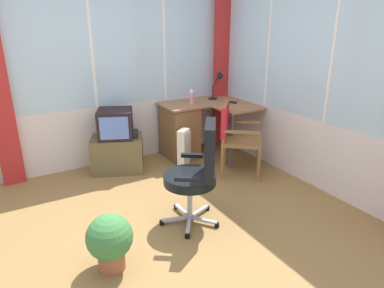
# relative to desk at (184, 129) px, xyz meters

# --- Properties ---
(ground) EXTENTS (4.96, 4.91, 0.06)m
(ground) POSITION_rel_desk_xyz_m (-1.10, -1.63, -0.44)
(ground) COLOR olive
(north_window_panel) EXTENTS (3.96, 0.07, 2.59)m
(north_window_panel) POSITION_rel_desk_xyz_m (-1.10, 0.36, 0.88)
(north_window_panel) COLOR silver
(north_window_panel) RESTS_ON ground
(east_window_panel) EXTENTS (0.07, 3.91, 2.59)m
(east_window_panel) POSITION_rel_desk_xyz_m (0.91, -1.63, 0.88)
(east_window_panel) COLOR silver
(east_window_panel) RESTS_ON ground
(curtain_corner) EXTENTS (0.24, 0.08, 2.49)m
(curtain_corner) POSITION_rel_desk_xyz_m (0.78, 0.23, 0.83)
(curtain_corner) COLOR red
(curtain_corner) RESTS_ON ground
(desk) EXTENTS (1.15, 1.03, 0.77)m
(desk) POSITION_rel_desk_xyz_m (0.00, 0.00, 0.00)
(desk) COLOR #986844
(desk) RESTS_ON ground
(desk_lamp) EXTENTS (0.23, 0.20, 0.41)m
(desk_lamp) POSITION_rel_desk_xyz_m (0.61, 0.03, 0.62)
(desk_lamp) COLOR black
(desk_lamp) RESTS_ON desk
(tv_remote) EXTENTS (0.10, 0.16, 0.02)m
(tv_remote) POSITION_rel_desk_xyz_m (0.63, -0.25, 0.36)
(tv_remote) COLOR black
(tv_remote) RESTS_ON desk
(spray_bottle) EXTENTS (0.06, 0.06, 0.22)m
(spray_bottle) POSITION_rel_desk_xyz_m (0.12, -0.01, 0.46)
(spray_bottle) COLOR pink
(spray_bottle) RESTS_ON desk
(wooden_armchair) EXTENTS (0.68, 0.68, 0.91)m
(wooden_armchair) POSITION_rel_desk_xyz_m (0.26, -0.79, 0.16)
(wooden_armchair) COLOR olive
(wooden_armchair) RESTS_ON ground
(office_chair) EXTENTS (0.60, 0.61, 1.01)m
(office_chair) POSITION_rel_desk_xyz_m (-0.71, -1.57, 0.16)
(office_chair) COLOR #B7B7BF
(office_chair) RESTS_ON ground
(tv_on_stand) EXTENTS (0.76, 0.65, 0.81)m
(tv_on_stand) POSITION_rel_desk_xyz_m (-0.97, 0.01, -0.05)
(tv_on_stand) COLOR brown
(tv_on_stand) RESTS_ON ground
(space_heater) EXTENTS (0.29, 0.27, 0.56)m
(space_heater) POSITION_rel_desk_xyz_m (-0.22, -0.42, -0.13)
(space_heater) COLOR silver
(space_heater) RESTS_ON ground
(potted_plant) EXTENTS (0.37, 0.37, 0.48)m
(potted_plant) POSITION_rel_desk_xyz_m (-1.65, -1.81, -0.15)
(potted_plant) COLOR #9A593A
(potted_plant) RESTS_ON ground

